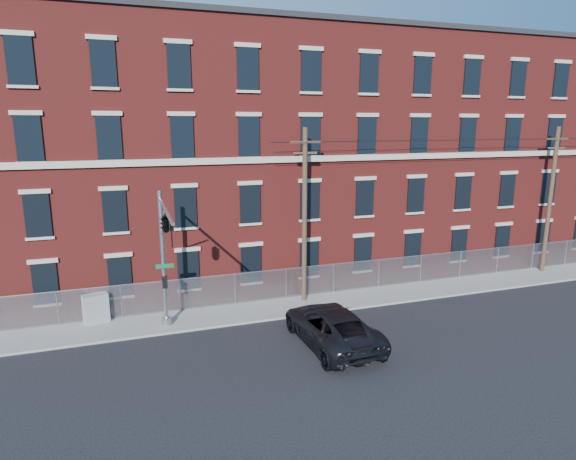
# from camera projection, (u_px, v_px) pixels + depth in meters

# --- Properties ---
(ground) EXTENTS (140.00, 140.00, 0.00)m
(ground) POSITION_uv_depth(u_px,v_px,m) (306.00, 347.00, 22.74)
(ground) COLOR black
(ground) RESTS_ON ground
(sidewalk) EXTENTS (65.00, 3.00, 0.12)m
(sidewalk) POSITION_uv_depth(u_px,v_px,m) (452.00, 286.00, 31.10)
(sidewalk) COLOR gray
(sidewalk) RESTS_ON ground
(mill_building) EXTENTS (55.30, 14.32, 16.30)m
(mill_building) POSITION_uv_depth(u_px,v_px,m) (387.00, 152.00, 37.62)
(mill_building) COLOR maroon
(mill_building) RESTS_ON ground
(chain_link_fence) EXTENTS (59.06, 0.06, 1.85)m
(chain_link_fence) POSITION_uv_depth(u_px,v_px,m) (441.00, 266.00, 32.09)
(chain_link_fence) COLOR #A5A8AD
(chain_link_fence) RESTS_ON ground
(traffic_signal_mast) EXTENTS (0.90, 6.75, 7.00)m
(traffic_signal_mast) POSITION_uv_depth(u_px,v_px,m) (165.00, 235.00, 21.71)
(traffic_signal_mast) COLOR #9EA0A5
(traffic_signal_mast) RESTS_ON ground
(utility_pole_near) EXTENTS (1.80, 0.28, 10.00)m
(utility_pole_near) POSITION_uv_depth(u_px,v_px,m) (305.00, 213.00, 27.39)
(utility_pole_near) COLOR #4B3525
(utility_pole_near) RESTS_ON ground
(utility_pole_mid) EXTENTS (1.80, 0.28, 10.00)m
(utility_pole_mid) POSITION_uv_depth(u_px,v_px,m) (550.00, 198.00, 33.02)
(utility_pole_mid) COLOR #4B3525
(utility_pole_mid) RESTS_ON ground
(overhead_wires) EXTENTS (40.00, 0.62, 0.62)m
(overhead_wires) POSITION_uv_depth(u_px,v_px,m) (557.00, 142.00, 32.21)
(overhead_wires) COLOR black
(overhead_wires) RESTS_ON ground
(pickup_truck) EXTENTS (3.21, 6.51, 1.78)m
(pickup_truck) POSITION_uv_depth(u_px,v_px,m) (332.00, 326.00, 22.93)
(pickup_truck) COLOR black
(pickup_truck) RESTS_ON ground
(utility_cabinet) EXTENTS (1.36, 0.96, 1.54)m
(utility_cabinet) POSITION_uv_depth(u_px,v_px,m) (96.00, 308.00, 25.14)
(utility_cabinet) COLOR gray
(utility_cabinet) RESTS_ON sidewalk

